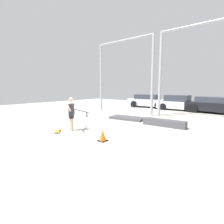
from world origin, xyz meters
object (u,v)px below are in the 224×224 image
object	(u,v)px
skateboarder	(71,112)
grind_box	(164,123)
parked_car_silver	(148,101)
grind_rail	(80,111)
parked_car_black	(214,105)
skateboard	(57,131)
traffic_cone	(103,135)
manual_pad	(127,118)
parked_car_white	(178,103)

from	to	relation	value
skateboarder	grind_box	world-z (taller)	skateboarder
grind_box	parked_car_silver	world-z (taller)	parked_car_silver
skateboarder	parked_car_silver	size ratio (longest dim) A/B	0.37
grind_box	grind_rail	xyz separation A→B (m)	(-6.64, -0.61, 0.13)
parked_car_black	grind_box	bearing A→B (deg)	-95.44
skateboard	traffic_cone	world-z (taller)	traffic_cone
skateboard	grind_rail	xyz separation A→B (m)	(-3.12, 4.02, 0.27)
skateboard	manual_pad	xyz separation A→B (m)	(0.63, 5.11, 0.02)
skateboard	parked_car_white	distance (m)	12.43
manual_pad	parked_car_silver	distance (m)	7.83
parked_car_white	traffic_cone	bearing A→B (deg)	-85.66
skateboarder	parked_car_silver	distance (m)	12.07
skateboarder	parked_car_silver	world-z (taller)	skateboarder
skateboard	manual_pad	bearing A→B (deg)	124.70
parked_car_silver	skateboarder	bearing A→B (deg)	-84.91
grind_box	parked_car_silver	bearing A→B (deg)	123.84
grind_box	parked_car_white	size ratio (longest dim) A/B	0.61
skateboarder	grind_box	size ratio (longest dim) A/B	0.71
grind_rail	parked_car_white	bearing A→B (deg)	60.56
skateboard	manual_pad	size ratio (longest dim) A/B	0.30
parked_car_silver	parked_car_black	world-z (taller)	parked_car_silver
grind_box	parked_car_black	distance (m)	7.65
skateboarder	parked_car_white	xyz separation A→B (m)	(1.24, 11.67, -0.26)
grind_rail	parked_car_black	world-z (taller)	parked_car_black
parked_car_white	parked_car_silver	bearing A→B (deg)	175.21
parked_car_black	parked_car_silver	bearing A→B (deg)	179.75
grind_box	manual_pad	distance (m)	2.92
skateboard	manual_pad	distance (m)	5.15
skateboarder	skateboard	size ratio (longest dim) A/B	2.42
grind_box	skateboarder	bearing A→B (deg)	-128.72
traffic_cone	manual_pad	bearing A→B (deg)	113.79
skateboard	parked_car_white	size ratio (longest dim) A/B	0.18
grind_rail	parked_car_white	xyz separation A→B (m)	(4.68, 8.30, 0.36)
manual_pad	parked_car_black	size ratio (longest dim) A/B	0.52
grind_box	traffic_cone	world-z (taller)	traffic_cone
traffic_cone	skateboard	bearing A→B (deg)	-171.91
parked_car_silver	grind_rail	bearing A→B (deg)	-103.89
manual_pad	parked_car_black	xyz separation A→B (m)	(3.97, 7.08, 0.61)
grind_box	traffic_cone	size ratio (longest dim) A/B	4.97
grind_box	parked_car_black	world-z (taller)	parked_car_black
grind_box	manual_pad	size ratio (longest dim) A/B	1.01
grind_rail	traffic_cone	bearing A→B (deg)	-31.89
grind_box	grind_rail	bearing A→B (deg)	-174.74
parked_car_white	traffic_cone	size ratio (longest dim) A/B	8.16
skateboarder	parked_car_black	distance (m)	12.32
skateboard	manual_pad	world-z (taller)	manual_pad
manual_pad	parked_car_silver	size ratio (longest dim) A/B	0.52
skateboarder	skateboard	world-z (taller)	skateboarder
parked_car_silver	traffic_cone	size ratio (longest dim) A/B	9.55
grind_rail	parked_car_silver	size ratio (longest dim) A/B	0.54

